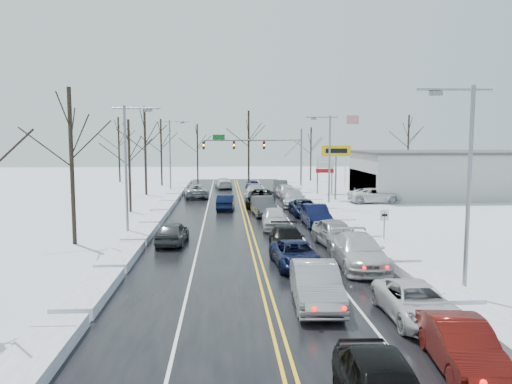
{
  "coord_description": "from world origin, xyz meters",
  "views": [
    {
      "loc": [
        -1.84,
        -38.34,
        6.83
      ],
      "look_at": [
        0.71,
        1.31,
        2.5
      ],
      "focal_mm": 35.0,
      "sensor_mm": 36.0,
      "label": 1
    }
  ],
  "objects": [
    {
      "name": "oncoming_car_0",
      "position": [
        -1.7,
        8.8,
        0.0
      ],
      "size": [
        1.82,
        4.52,
        1.46
      ],
      "primitive_type": "imported",
      "rotation": [
        0.0,
        0.0,
        3.08
      ],
      "color": "black",
      "rests_on": "ground"
    },
    {
      "name": "queued_car_17",
      "position": [
        5.14,
        22.83,
        0.0
      ],
      "size": [
        1.88,
        4.86,
        1.58
      ],
      "primitive_type": "imported",
      "rotation": [
        0.0,
        0.0,
        -0.04
      ],
      "color": "#3A3C3F",
      "rests_on": "ground"
    },
    {
      "name": "queued_car_12",
      "position": [
        5.14,
        -7.77,
        0.0
      ],
      "size": [
        2.55,
        5.18,
        1.7
      ],
      "primitive_type": "imported",
      "rotation": [
        0.0,
        0.0,
        0.11
      ],
      "color": "#93959A",
      "rests_on": "ground"
    },
    {
      "name": "road_surface",
      "position": [
        0.0,
        2.0,
        0.01
      ],
      "size": [
        14.0,
        84.0,
        0.01
      ],
      "primitive_type": "cube",
      "color": "black",
      "rests_on": "ground"
    },
    {
      "name": "tree_far_d",
      "position": [
        12.0,
        40.5,
        5.94
      ],
      "size": [
        3.4,
        3.4,
        8.5
      ],
      "color": "#2D231C",
      "rests_on": "ground"
    },
    {
      "name": "queued_car_9",
      "position": [
        5.13,
        -24.63,
        0.0
      ],
      "size": [
        1.99,
        4.58,
        1.46
      ],
      "primitive_type": "imported",
      "rotation": [
        0.0,
        0.0,
        -0.1
      ],
      "color": "#530F0B",
      "rests_on": "ground"
    },
    {
      "name": "queued_car_8",
      "position": [
        1.89,
        24.21,
        0.0
      ],
      "size": [
        2.14,
        4.54,
        1.5
      ],
      "primitive_type": "imported",
      "rotation": [
        0.0,
        0.0,
        0.09
      ],
      "color": "black",
      "rests_on": "ground"
    },
    {
      "name": "streetlight_ne",
      "position": [
        8.3,
        10.0,
        5.31
      ],
      "size": [
        3.2,
        0.25,
        9.0
      ],
      "color": "slate",
      "rests_on": "ground"
    },
    {
      "name": "oncoming_car_1",
      "position": [
        -5.09,
        18.78,
        0.0
      ],
      "size": [
        3.23,
        5.89,
        1.56
      ],
      "primitive_type": "imported",
      "rotation": [
        0.0,
        0.0,
        3.26
      ],
      "color": "#A2A4AA",
      "rests_on": "ground"
    },
    {
      "name": "queued_car_3",
      "position": [
        1.92,
        -8.86,
        0.0
      ],
      "size": [
        2.32,
        5.18,
        1.47
      ],
      "primitive_type": "imported",
      "rotation": [
        0.0,
        0.0,
        -0.05
      ],
      "color": "black",
      "rests_on": "ground"
    },
    {
      "name": "dealership_building",
      "position": [
        23.98,
        18.0,
        2.66
      ],
      "size": [
        20.4,
        12.4,
        5.3
      ],
      "color": "#A1A19D",
      "rests_on": "ground"
    },
    {
      "name": "tree_far_e",
      "position": [
        28.0,
        41.0,
        7.33
      ],
      "size": [
        4.2,
        4.2,
        10.5
      ],
      "color": "#2D231C",
      "rests_on": "ground"
    },
    {
      "name": "parked_car_0",
      "position": [
        14.04,
        12.85,
        0.0
      ],
      "size": [
        5.67,
        2.66,
        1.57
      ],
      "primitive_type": "imported",
      "rotation": [
        0.0,
        0.0,
        1.56
      ],
      "color": "white",
      "rests_on": "ground"
    },
    {
      "name": "tree_far_a",
      "position": [
        -18.0,
        40.0,
        6.99
      ],
      "size": [
        4.0,
        4.0,
        10.0
      ],
      "color": "#2D231C",
      "rests_on": "ground"
    },
    {
      "name": "queued_car_16",
      "position": [
        5.18,
        17.27,
        0.0
      ],
      "size": [
        2.31,
        4.95,
        1.64
      ],
      "primitive_type": "imported",
      "rotation": [
        0.0,
        0.0,
        0.08
      ],
      "color": "silver",
      "rests_on": "ground"
    },
    {
      "name": "tree_left_d",
      "position": [
        -11.2,
        22.0,
        7.33
      ],
      "size": [
        4.2,
        4.2,
        10.5
      ],
      "color": "#2D231C",
      "rests_on": "ground"
    },
    {
      "name": "queued_car_1",
      "position": [
        1.89,
        -18.67,
        0.0
      ],
      "size": [
        2.09,
        5.27,
        1.7
      ],
      "primitive_type": "imported",
      "rotation": [
        0.0,
        0.0,
        -0.05
      ],
      "color": "#919399",
      "rests_on": "ground"
    },
    {
      "name": "queued_car_11",
      "position": [
        5.26,
        -12.89,
        0.0
      ],
      "size": [
        2.57,
        5.97,
        1.71
      ],
      "primitive_type": "imported",
      "rotation": [
        0.0,
        0.0,
        -0.03
      ],
      "color": "silver",
      "rests_on": "ground"
    },
    {
      "name": "ground",
      "position": [
        0.0,
        0.0,
        0.0
      ],
      "size": [
        160.0,
        160.0,
        0.0
      ],
      "primitive_type": "plane",
      "color": "silver",
      "rests_on": "ground"
    },
    {
      "name": "tree_left_b",
      "position": [
        -11.5,
        -6.0,
        6.99
      ],
      "size": [
        4.0,
        4.0,
        10.0
      ],
      "color": "#2D231C",
      "rests_on": "ground"
    },
    {
      "name": "parked_car_2",
      "position": [
        15.08,
        22.61,
        0.0
      ],
      "size": [
        2.47,
        4.99,
        1.64
      ],
      "primitive_type": "imported",
      "rotation": [
        0.0,
        0.0,
        3.03
      ],
      "color": "#3D4042",
      "rests_on": "ground"
    },
    {
      "name": "tree_left_c",
      "position": [
        -10.5,
        8.0,
        5.94
      ],
      "size": [
        3.4,
        3.4,
        8.5
      ],
      "color": "#2D231C",
      "rests_on": "ground"
    },
    {
      "name": "snow_bank_left",
      "position": [
        -7.6,
        2.0,
        0.0
      ],
      "size": [
        1.66,
        72.0,
        0.5
      ],
      "primitive_type": "cube",
      "color": "white",
      "rests_on": "ground"
    },
    {
      "name": "queued_car_14",
      "position": [
        5.26,
        4.89,
        0.0
      ],
      "size": [
        2.43,
        5.04,
        1.39
      ],
      "primitive_type": "imported",
      "rotation": [
        0.0,
        0.0,
        0.03
      ],
      "color": "black",
      "rests_on": "ground"
    },
    {
      "name": "queued_car_2",
      "position": [
        1.93,
        -12.66,
        0.0
      ],
      "size": [
        2.55,
        5.0,
        1.35
      ],
      "primitive_type": "imported",
      "rotation": [
        0.0,
        0.0,
        0.06
      ],
      "color": "black",
      "rests_on": "ground"
    },
    {
      "name": "streetlight_sw",
      "position": [
        -8.3,
        -4.0,
        5.31
      ],
      "size": [
        3.2,
        0.25,
        9.0
      ],
      "color": "slate",
      "rests_on": "ground"
    },
    {
      "name": "queued_car_10",
      "position": [
        5.34,
        -20.62,
        0.0
      ],
      "size": [
        2.28,
        4.92,
        1.36
      ],
      "primitive_type": "imported",
      "rotation": [
        0.0,
        0.0,
        -0.0
      ],
      "color": "silver",
      "rests_on": "ground"
    },
    {
      "name": "queued_car_5",
      "position": [
        1.62,
        5.1,
        0.0
      ],
      "size": [
        2.11,
        5.16,
        1.66
      ],
      "primitive_type": "imported",
      "rotation": [
        0.0,
        0.0,
        0.07
      ],
      "color": "#383A3C",
      "rests_on": "ground"
    },
    {
      "name": "oncoming_car_2",
      "position": [
        -1.94,
        28.84,
        0.0
      ],
      "size": [
        2.68,
        5.27,
        1.47
      ],
      "primitive_type": "imported",
      "rotation": [
        0.0,
        0.0,
        3.27
      ],
      "color": "silver",
      "rests_on": "ground"
    },
    {
      "name": "parked_car_1",
      "position": [
        17.03,
        15.41,
        0.0
      ],
      "size": [
        2.04,
        4.78,
        1.37
      ],
      "primitive_type": "imported",
      "rotation": [
        0.0,
        0.0,
        0.02
      ],
      "color": "#4F0A0B",
      "rests_on": "ground"
    },
    {
      "name": "speed_limit_sign",
      "position": [
        8.2,
        -8.0,
        1.63
      ],
      "size": [
        0.55,
        0.09,
        2.35
      ],
      "color": "slate",
      "rests_on": "ground"
    },
    {
      "name": "tree_far_b",
      "position": [
        -6.0,
        41.0,
        6.29
      ],
      "size": [
        3.6,
        3.6,
        9.0
      ],
      "color": "#2D231C",
      "rests_on": "ground"
    },
    {
      "name": "queued_car_15",
      "position": [
        5.1,
        10.74,
        0.0
      ],
      "size": [
        2.74,
        5.69,
        1.6
      ],
      "primitive_type": "imported",
      "rotation": [
        0.0,
        0.0,
        -0.09
      ],
      "color": "#A9ACB1",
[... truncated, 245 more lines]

